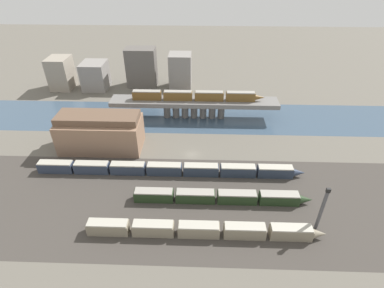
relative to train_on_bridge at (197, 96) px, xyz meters
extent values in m
plane|color=#666056|center=(-1.01, -27.77, -10.20)|extent=(400.00, 400.00, 0.00)
cube|color=#423D38|center=(-1.01, -51.77, -10.20)|extent=(280.00, 42.00, 0.01)
cube|color=#3D5166|center=(-1.01, 0.00, -10.20)|extent=(320.00, 27.30, 0.01)
cube|color=slate|center=(-1.01, 0.00, -2.87)|extent=(70.84, 8.98, 1.88)
cylinder|color=slate|center=(-12.71, 0.00, -7.01)|extent=(2.90, 2.90, 6.39)
cylinder|color=slate|center=(-8.81, 0.00, -7.01)|extent=(2.90, 2.90, 6.39)
cylinder|color=slate|center=(-4.91, 0.00, -7.01)|extent=(2.90, 2.90, 6.39)
cylinder|color=slate|center=(-1.01, 0.00, -7.01)|extent=(2.90, 2.90, 6.39)
cylinder|color=slate|center=(2.89, 0.00, -7.01)|extent=(2.90, 2.90, 6.39)
cylinder|color=slate|center=(6.79, 0.00, -7.01)|extent=(2.90, 2.90, 6.39)
cylinder|color=slate|center=(10.69, 0.00, -7.01)|extent=(2.90, 2.90, 6.39)
cube|color=brown|center=(-20.86, 0.00, -0.16)|extent=(11.99, 2.63, 3.54)
cube|color=#9E998E|center=(-20.86, 0.00, 1.81)|extent=(11.51, 2.42, 0.40)
cube|color=brown|center=(-7.80, 0.00, -0.16)|extent=(11.99, 2.63, 3.54)
cube|color=#9E998E|center=(-7.80, 0.00, 1.81)|extent=(11.51, 2.42, 0.40)
cube|color=brown|center=(5.26, 0.00, -0.16)|extent=(11.99, 2.63, 3.54)
cube|color=#9E998E|center=(5.26, 0.00, 1.81)|extent=(11.51, 2.42, 0.40)
cube|color=brown|center=(18.33, 0.00, -0.16)|extent=(11.99, 2.63, 3.54)
cube|color=#9E998E|center=(18.33, 0.00, 1.81)|extent=(11.51, 2.42, 0.40)
cone|color=brown|center=(26.42, 0.00, -0.34)|extent=(4.20, 2.37, 2.37)
cube|color=gray|center=(-21.62, -63.25, -8.49)|extent=(10.74, 3.10, 3.42)
cube|color=#B7B2A3|center=(-21.62, -63.25, -6.58)|extent=(10.31, 2.86, 0.40)
cube|color=gray|center=(-9.81, -63.25, -8.49)|extent=(10.74, 3.10, 3.42)
cube|color=#B7B2A3|center=(-9.81, -63.25, -6.58)|extent=(10.31, 2.86, 0.40)
cube|color=gray|center=(1.99, -63.25, -8.49)|extent=(10.74, 3.10, 3.42)
cube|color=#B7B2A3|center=(1.99, -63.25, -6.58)|extent=(10.31, 2.86, 0.40)
cube|color=gray|center=(13.79, -63.25, -8.49)|extent=(10.74, 3.10, 3.42)
cube|color=#B7B2A3|center=(13.79, -63.25, -6.58)|extent=(10.31, 2.86, 0.40)
cube|color=gray|center=(25.60, -63.25, -8.49)|extent=(10.74, 3.10, 3.42)
cube|color=#B7B2A3|center=(25.60, -63.25, -6.58)|extent=(10.31, 2.86, 0.40)
cone|color=gray|center=(32.85, -63.25, -8.66)|extent=(3.76, 2.79, 2.79)
cube|color=#23381E|center=(-11.39, -50.86, -8.61)|extent=(11.45, 3.19, 3.19)
cube|color=#9E998E|center=(-11.39, -50.86, -6.82)|extent=(10.99, 2.93, 0.40)
cube|color=#23381E|center=(0.80, -50.86, -8.61)|extent=(11.45, 3.19, 3.19)
cube|color=#9E998E|center=(0.80, -50.86, -6.82)|extent=(10.99, 2.93, 0.40)
cube|color=#23381E|center=(12.99, -50.86, -8.61)|extent=(11.45, 3.19, 3.19)
cube|color=#9E998E|center=(12.99, -50.86, -6.82)|extent=(10.99, 2.93, 0.40)
cube|color=#23381E|center=(25.18, -50.86, -8.61)|extent=(11.45, 3.19, 3.19)
cube|color=#9E998E|center=(25.18, -50.86, -6.82)|extent=(10.99, 2.93, 0.40)
cone|color=#23381E|center=(32.91, -50.86, -8.77)|extent=(4.01, 2.87, 2.87)
cube|color=#2D384C|center=(-45.66, -38.69, -8.50)|extent=(11.39, 3.12, 3.40)
cube|color=#B7B2A3|center=(-45.66, -38.69, -6.61)|extent=(10.93, 2.87, 0.40)
cube|color=#2D384C|center=(-33.66, -38.69, -8.50)|extent=(11.39, 3.12, 3.40)
cube|color=#B7B2A3|center=(-33.66, -38.69, -6.61)|extent=(10.93, 2.87, 0.40)
cube|color=#2D384C|center=(-21.65, -38.69, -8.50)|extent=(11.39, 3.12, 3.40)
cube|color=#B7B2A3|center=(-21.65, -38.69, -6.61)|extent=(10.93, 2.87, 0.40)
cube|color=#2D384C|center=(-9.65, -38.69, -8.50)|extent=(11.39, 3.12, 3.40)
cube|color=#B7B2A3|center=(-9.65, -38.69, -6.61)|extent=(10.93, 2.87, 0.40)
cube|color=#2D384C|center=(2.36, -38.69, -8.50)|extent=(11.39, 3.12, 3.40)
cube|color=#B7B2A3|center=(2.36, -38.69, -6.61)|extent=(10.93, 2.87, 0.40)
cube|color=#2D384C|center=(14.37, -38.69, -8.50)|extent=(11.39, 3.12, 3.40)
cube|color=#B7B2A3|center=(14.37, -38.69, -6.61)|extent=(10.93, 2.87, 0.40)
cube|color=#2D384C|center=(26.37, -38.69, -8.50)|extent=(11.39, 3.12, 3.40)
cube|color=#B7B2A3|center=(26.37, -38.69, -6.61)|extent=(10.93, 2.87, 0.40)
cone|color=#2D384C|center=(34.06, -38.69, -8.67)|extent=(3.99, 2.81, 2.81)
cube|color=#937056|center=(-34.20, -23.99, -4.58)|extent=(29.25, 13.61, 11.24)
cube|color=brown|center=(-34.20, -23.99, 2.27)|extent=(28.67, 9.52, 2.47)
cylinder|color=#4C4C51|center=(33.23, -60.09, -3.69)|extent=(0.88, 0.88, 13.03)
cube|color=black|center=(33.23, -60.09, 3.42)|extent=(1.00, 0.70, 1.20)
cube|color=gray|center=(-69.92, 29.67, -2.24)|extent=(10.35, 12.24, 15.92)
cube|color=gray|center=(-52.52, 29.84, -3.40)|extent=(11.96, 13.14, 13.60)
cube|color=#605B56|center=(-29.17, 34.63, -0.40)|extent=(15.02, 9.58, 19.62)
cube|color=gray|center=(-9.03, 32.92, -1.49)|extent=(11.13, 10.87, 17.42)
camera|label=1|loc=(2.00, -114.86, 53.34)|focal=28.00mm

